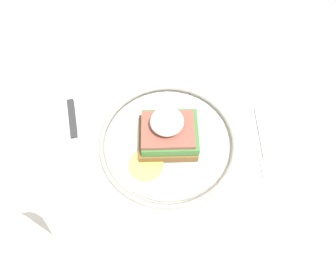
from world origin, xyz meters
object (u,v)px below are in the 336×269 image
Objects in this scene: knife at (74,138)px; napkin at (30,62)px; plate at (168,142)px; fork at (264,146)px; sandwich at (168,132)px; cup at (22,248)px.

napkin is (0.11, -0.18, 0.00)m from knife.
fork is (-0.17, 0.01, -0.01)m from plate.
fork is at bearing 177.09° from plate.
knife is (0.17, -0.02, -0.04)m from sandwich.
cup reaches higher than knife.
cup is at bearing 100.77° from napkin.
sandwich is 0.59× the size of knife.
knife is at bearing 121.77° from napkin.
cup reaches higher than fork.
fork is at bearing 155.64° from napkin.
plate is at bearing -107.57° from sandwich.
fork is 0.71× the size of knife.
napkin is at bearing -34.97° from sandwich.
knife is 2.14× the size of cup.
sandwich is 0.27m from cup.
knife is 0.20m from cup.
napkin is (0.28, -0.19, -0.00)m from plate.
napkin is (0.28, -0.19, -0.04)m from sandwich.
fork is at bearing 175.94° from knife.
plate is 2.08× the size of sandwich.
plate is 2.42× the size of napkin.
knife is 0.21m from napkin.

